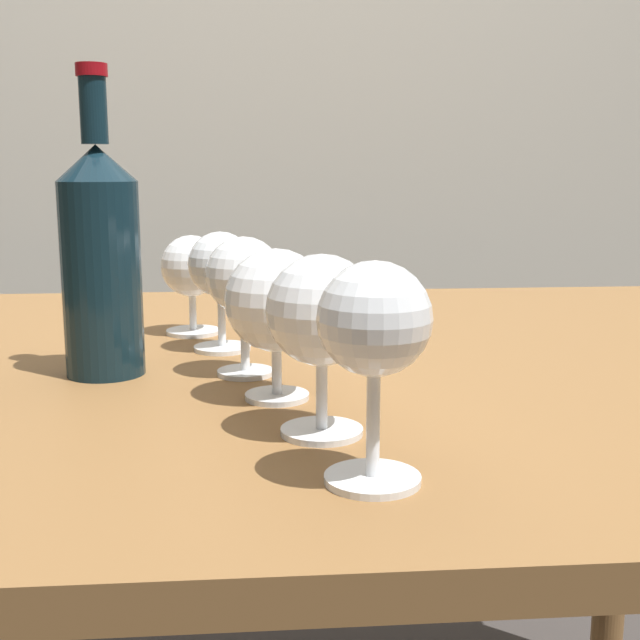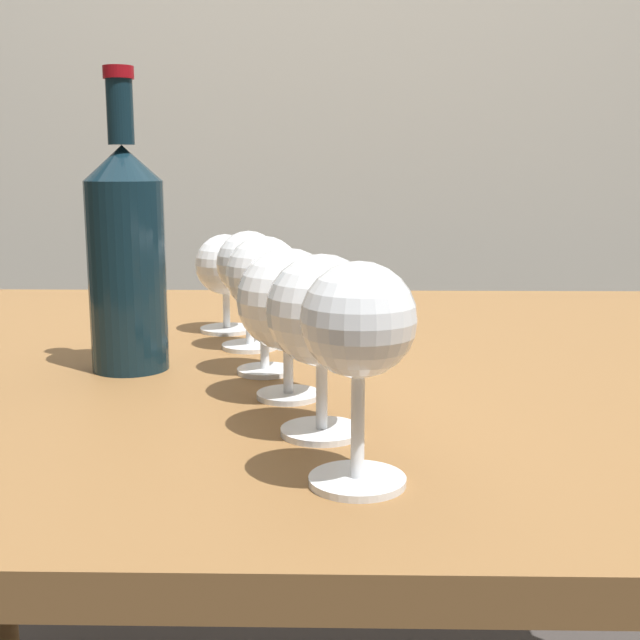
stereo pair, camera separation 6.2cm
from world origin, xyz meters
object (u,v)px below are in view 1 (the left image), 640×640
at_px(wine_glass_cabernet, 320,314).
at_px(wine_glass_chardonnay, 192,268).
at_px(wine_glass_port, 221,269).
at_px(wine_bottle, 101,256).
at_px(wine_glass_pinot, 276,303).
at_px(wine_glass_amber, 244,280).
at_px(wine_glass_rose, 374,326).

bearing_deg(wine_glass_cabernet, wine_glass_chardonnay, 107.44).
distance_m(wine_glass_port, wine_bottle, 0.15).
xyz_separation_m(wine_glass_pinot, wine_glass_amber, (-0.03, 0.09, 0.01)).
height_order(wine_glass_rose, wine_glass_amber, wine_glass_rose).
bearing_deg(wine_glass_port, wine_glass_cabernet, -74.12).
relative_size(wine_glass_pinot, wine_bottle, 0.45).
bearing_deg(wine_glass_cabernet, wine_glass_pinot, 106.72).
distance_m(wine_glass_cabernet, wine_bottle, 0.29).
bearing_deg(wine_glass_rose, wine_glass_cabernet, 104.70).
bearing_deg(wine_glass_pinot, wine_bottle, 148.42).
relative_size(wine_glass_pinot, wine_glass_amber, 0.98).
height_order(wine_glass_cabernet, wine_bottle, wine_bottle).
relative_size(wine_glass_cabernet, wine_glass_port, 1.05).
xyz_separation_m(wine_glass_rose, wine_glass_pinot, (-0.06, 0.20, -0.02)).
xyz_separation_m(wine_glass_cabernet, wine_glass_chardonnay, (-0.13, 0.40, -0.01)).
height_order(wine_glass_amber, wine_glass_port, wine_glass_amber).
height_order(wine_glass_pinot, wine_glass_amber, wine_glass_amber).
height_order(wine_glass_cabernet, wine_glass_amber, wine_glass_cabernet).
distance_m(wine_glass_port, wine_glass_chardonnay, 0.11).
relative_size(wine_glass_cabernet, wine_bottle, 0.47).
bearing_deg(wine_glass_rose, wine_glass_amber, 106.44).
relative_size(wine_glass_amber, wine_glass_port, 1.03).
bearing_deg(wine_bottle, wine_glass_chardonnay, 69.60).
bearing_deg(wine_glass_chardonnay, wine_glass_rose, -73.10).
bearing_deg(wine_glass_chardonnay, wine_glass_amber, -72.47).
distance_m(wine_glass_rose, wine_bottle, 0.38).
relative_size(wine_glass_rose, wine_glass_port, 1.09).
bearing_deg(wine_bottle, wine_glass_rose, -53.60).
xyz_separation_m(wine_glass_rose, wine_glass_port, (-0.11, 0.41, -0.01)).
distance_m(wine_glass_pinot, wine_glass_chardonnay, 0.32).
bearing_deg(wine_glass_rose, wine_glass_pinot, 105.72).
distance_m(wine_glass_rose, wine_glass_amber, 0.30).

